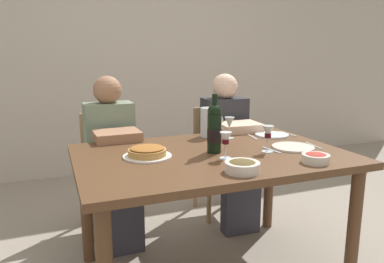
% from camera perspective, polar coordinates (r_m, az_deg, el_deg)
% --- Properties ---
extents(back_wall, '(8.00, 0.10, 2.80)m').
position_cam_1_polar(back_wall, '(4.21, -10.10, 12.95)').
color(back_wall, beige).
rests_on(back_wall, ground).
extents(dining_table, '(1.50, 1.00, 0.76)m').
position_cam_1_polar(dining_table, '(2.11, 3.02, -5.71)').
color(dining_table, brown).
rests_on(dining_table, ground).
extents(wine_bottle, '(0.08, 0.08, 0.33)m').
position_cam_1_polar(wine_bottle, '(2.06, 3.53, 0.48)').
color(wine_bottle, black).
rests_on(wine_bottle, dining_table).
extents(water_pitcher, '(0.16, 0.11, 0.20)m').
position_cam_1_polar(water_pitcher, '(2.48, 2.60, 1.19)').
color(water_pitcher, silver).
rests_on(water_pitcher, dining_table).
extents(baked_tart, '(0.26, 0.26, 0.06)m').
position_cam_1_polar(baked_tart, '(2.00, -6.94, -3.20)').
color(baked_tart, white).
rests_on(baked_tart, dining_table).
extents(salad_bowl, '(0.14, 0.14, 0.05)m').
position_cam_1_polar(salad_bowl, '(1.99, 18.61, -3.85)').
color(salad_bowl, silver).
rests_on(salad_bowl, dining_table).
extents(olive_bowl, '(0.17, 0.17, 0.06)m').
position_cam_1_polar(olive_bowl, '(1.75, 7.79, -5.31)').
color(olive_bowl, silver).
rests_on(olive_bowl, dining_table).
extents(wine_glass_left_diner, '(0.07, 0.07, 0.14)m').
position_cam_1_polar(wine_glass_left_diner, '(1.95, 5.24, -1.27)').
color(wine_glass_left_diner, silver).
rests_on(wine_glass_left_diner, dining_table).
extents(wine_glass_right_diner, '(0.06, 0.06, 0.14)m').
position_cam_1_polar(wine_glass_right_diner, '(2.43, 5.80, 1.25)').
color(wine_glass_right_diner, silver).
rests_on(wine_glass_right_diner, dining_table).
extents(wine_glass_centre, '(0.07, 0.07, 0.15)m').
position_cam_1_polar(wine_glass_centre, '(2.12, 11.68, -0.29)').
color(wine_glass_centre, silver).
rests_on(wine_glass_centre, dining_table).
extents(dinner_plate_left_setting, '(0.23, 0.23, 0.01)m').
position_cam_1_polar(dinner_plate_left_setting, '(2.57, 12.27, -0.51)').
color(dinner_plate_left_setting, silver).
rests_on(dinner_plate_left_setting, dining_table).
extents(dinner_plate_right_setting, '(0.25, 0.25, 0.01)m').
position_cam_1_polar(dinner_plate_right_setting, '(2.26, 15.39, -2.36)').
color(dinner_plate_right_setting, silver).
rests_on(dinner_plate_right_setting, dining_table).
extents(fork_left_setting, '(0.03, 0.16, 0.00)m').
position_cam_1_polar(fork_left_setting, '(2.50, 9.39, -0.86)').
color(fork_left_setting, silver).
rests_on(fork_left_setting, dining_table).
extents(knife_left_setting, '(0.01, 0.18, 0.00)m').
position_cam_1_polar(knife_left_setting, '(2.65, 14.66, -0.36)').
color(knife_left_setting, silver).
rests_on(knife_left_setting, dining_table).
extents(knife_right_setting, '(0.03, 0.18, 0.00)m').
position_cam_1_polar(knife_right_setting, '(2.35, 18.33, -2.08)').
color(knife_right_setting, silver).
rests_on(knife_right_setting, dining_table).
extents(spoon_right_setting, '(0.03, 0.16, 0.00)m').
position_cam_1_polar(spoon_right_setting, '(2.18, 12.20, -2.84)').
color(spoon_right_setting, silver).
rests_on(spoon_right_setting, dining_table).
extents(chair_left, '(0.41, 0.41, 0.87)m').
position_cam_1_polar(chair_left, '(2.89, -12.86, -4.73)').
color(chair_left, '#9E7A51').
rests_on(chair_left, ground).
extents(diner_left, '(0.34, 0.51, 1.16)m').
position_cam_1_polar(diner_left, '(2.63, -12.10, -3.61)').
color(diner_left, gray).
rests_on(diner_left, ground).
extents(chair_right, '(0.42, 0.42, 0.87)m').
position_cam_1_polar(chair_right, '(3.11, 4.01, -3.27)').
color(chair_right, '#9E7A51').
rests_on(chair_right, ground).
extents(diner_right, '(0.35, 0.52, 1.16)m').
position_cam_1_polar(diner_right, '(2.87, 5.84, -2.11)').
color(diner_right, '#2D2D33').
rests_on(diner_right, ground).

